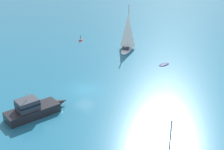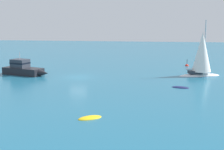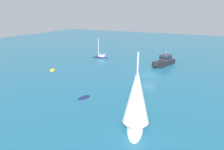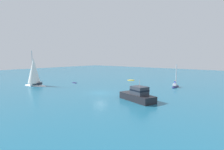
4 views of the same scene
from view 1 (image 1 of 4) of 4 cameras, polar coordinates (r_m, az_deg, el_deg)
The scene contains 5 objects.
ground_plane at distance 45.74m, azimuth -4.91°, elevation -2.59°, with size 160.00×160.00×0.00m, color #1E607F.
rib at distance 54.63m, azimuth 9.20°, elevation 1.80°, with size 1.63×2.42×0.31m.
ketch at distance 60.60m, azimuth 2.81°, elevation 7.45°, with size 3.66×6.61×8.79m.
motor_cruiser at distance 40.17m, azimuth -13.77°, elevation -5.89°, with size 4.29×8.16×3.46m.
channel_buoy at distance 66.26m, azimuth -5.60°, elevation 6.06°, with size 0.70×0.70×1.57m.
Camera 1 is at (25.43, -31.96, 20.59)m, focal length 51.55 mm.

